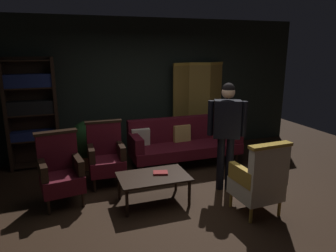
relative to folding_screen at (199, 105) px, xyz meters
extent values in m
plane|color=black|center=(-1.24, -2.27, -0.99)|extent=(10.00, 10.00, 0.00)
cube|color=black|center=(-1.24, 0.18, 0.41)|extent=(7.20, 0.10, 2.80)
cube|color=olive|center=(-0.43, -0.03, -0.04)|extent=(0.43, 0.21, 1.90)
cube|color=#B78E33|center=(-0.43, -0.03, 0.88)|extent=(0.44, 0.22, 0.06)
cube|color=olive|center=(0.00, -0.01, -0.04)|extent=(0.45, 0.16, 1.90)
cube|color=#B78E33|center=(0.00, -0.01, 0.88)|extent=(0.45, 0.17, 0.06)
cube|color=olive|center=(0.42, 0.04, -0.04)|extent=(0.42, 0.25, 1.90)
cube|color=#B78E33|center=(0.42, 0.04, 0.88)|extent=(0.42, 0.25, 0.06)
cube|color=black|center=(-3.81, -0.09, 0.04)|extent=(0.06, 0.32, 2.05)
cube|color=black|center=(-2.97, -0.09, 0.04)|extent=(0.06, 0.32, 2.05)
cube|color=black|center=(-3.39, 0.06, 0.04)|extent=(0.90, 0.02, 2.05)
cube|color=black|center=(-3.39, -0.09, -0.93)|extent=(0.86, 0.30, 0.02)
cube|color=black|center=(-3.39, -0.09, -0.44)|extent=(0.86, 0.30, 0.02)
cube|color=navy|center=(-3.39, -0.11, -0.35)|extent=(0.78, 0.22, 0.16)
cube|color=black|center=(-3.39, -0.09, 0.04)|extent=(0.86, 0.30, 0.02)
cube|color=black|center=(-3.39, -0.11, 0.17)|extent=(0.78, 0.22, 0.24)
cube|color=black|center=(-3.39, -0.09, 0.52)|extent=(0.86, 0.30, 0.02)
cube|color=navy|center=(-3.39, -0.11, 0.65)|extent=(0.78, 0.22, 0.24)
cube|color=black|center=(-3.39, -0.09, 1.00)|extent=(0.86, 0.30, 0.02)
cylinder|color=black|center=(-1.64, -1.22, -0.88)|extent=(0.07, 0.07, 0.22)
cylinder|color=black|center=(0.26, -1.22, -0.88)|extent=(0.07, 0.07, 0.22)
cylinder|color=black|center=(-1.64, -0.62, -0.88)|extent=(0.07, 0.07, 0.22)
cylinder|color=black|center=(0.26, -0.62, -0.88)|extent=(0.07, 0.07, 0.22)
cube|color=#4C0F19|center=(-0.69, -0.92, -0.67)|extent=(2.10, 0.76, 0.20)
cube|color=#4C0F19|center=(-0.69, -0.61, -0.34)|extent=(2.10, 0.18, 0.46)
cube|color=#4C0F19|center=(-1.67, -0.92, -0.44)|extent=(0.16, 0.68, 0.26)
cube|color=#4C0F19|center=(0.29, -0.92, -0.44)|extent=(0.16, 0.68, 0.26)
cube|color=beige|center=(-1.52, -0.72, -0.42)|extent=(0.35, 0.16, 0.35)
cube|color=tan|center=(-0.69, -0.72, -0.42)|extent=(0.35, 0.15, 0.34)
cube|color=maroon|center=(0.14, -0.72, -0.42)|extent=(0.34, 0.12, 0.34)
cylinder|color=black|center=(-2.16, -2.45, -0.79)|extent=(0.04, 0.04, 0.39)
cylinder|color=black|center=(-1.26, -2.45, -0.79)|extent=(0.04, 0.04, 0.39)
cylinder|color=black|center=(-2.16, -1.91, -0.79)|extent=(0.04, 0.04, 0.39)
cylinder|color=black|center=(-1.26, -1.91, -0.79)|extent=(0.04, 0.04, 0.39)
cube|color=black|center=(-1.71, -2.18, -0.58)|extent=(1.00, 0.64, 0.03)
cylinder|color=#B78E33|center=(-0.24, -2.64, -0.88)|extent=(0.04, 0.04, 0.22)
cylinder|color=#B78E33|center=(-0.70, -2.66, -0.88)|extent=(0.04, 0.04, 0.22)
cylinder|color=#B78E33|center=(-0.22, -3.10, -0.88)|extent=(0.04, 0.04, 0.22)
cylinder|color=#B78E33|center=(-0.68, -3.12, -0.88)|extent=(0.04, 0.04, 0.22)
cube|color=beige|center=(-0.46, -2.88, -0.65)|extent=(0.59, 0.59, 0.24)
cube|color=beige|center=(-0.45, -3.11, -0.26)|extent=(0.57, 0.15, 0.54)
cube|color=#B78E33|center=(-0.45, -3.11, 0.03)|extent=(0.61, 0.16, 0.04)
cube|color=#B78E33|center=(-0.22, -2.87, -0.42)|extent=(0.11, 0.50, 0.22)
cube|color=#B78E33|center=(-0.70, -2.89, -0.42)|extent=(0.11, 0.50, 0.22)
cylinder|color=black|center=(-2.48, -1.55, -0.88)|extent=(0.04, 0.04, 0.22)
cylinder|color=black|center=(-2.02, -1.56, -0.88)|extent=(0.04, 0.04, 0.22)
cylinder|color=black|center=(-2.47, -1.09, -0.88)|extent=(0.04, 0.04, 0.22)
cylinder|color=black|center=(-2.01, -1.10, -0.88)|extent=(0.04, 0.04, 0.22)
cube|color=#4C0F19|center=(-2.25, -1.32, -0.65)|extent=(0.57, 0.57, 0.24)
cube|color=#4C0F19|center=(-2.24, -1.09, -0.26)|extent=(0.56, 0.13, 0.54)
cube|color=black|center=(-2.24, -1.09, 0.03)|extent=(0.60, 0.15, 0.04)
cube|color=black|center=(-2.49, -1.32, -0.42)|extent=(0.10, 0.50, 0.22)
cube|color=black|center=(-2.01, -1.33, -0.42)|extent=(0.10, 0.50, 0.22)
cylinder|color=black|center=(-3.15, -2.04, -0.88)|extent=(0.04, 0.04, 0.22)
cylinder|color=black|center=(-2.69, -1.97, -0.88)|extent=(0.04, 0.04, 0.22)
cylinder|color=black|center=(-3.21, -1.58, -0.88)|extent=(0.04, 0.04, 0.22)
cylinder|color=black|center=(-2.76, -1.52, -0.88)|extent=(0.04, 0.04, 0.22)
cube|color=#4C0F19|center=(-2.95, -1.78, -0.65)|extent=(0.63, 0.63, 0.24)
cube|color=#4C0F19|center=(-2.99, -1.55, -0.26)|extent=(0.57, 0.20, 0.54)
cube|color=black|center=(-2.99, -1.55, 0.03)|extent=(0.61, 0.22, 0.04)
cube|color=black|center=(-3.19, -1.81, -0.42)|extent=(0.16, 0.51, 0.22)
cube|color=black|center=(-2.72, -1.74, -0.42)|extent=(0.16, 0.51, 0.22)
cylinder|color=black|center=(-0.45, -2.15, -0.56)|extent=(0.12, 0.12, 0.86)
cylinder|color=black|center=(-0.57, -2.09, -0.56)|extent=(0.12, 0.12, 0.86)
cube|color=maroon|center=(-0.51, -2.12, -0.09)|extent=(0.36, 0.28, 0.09)
cube|color=black|center=(-0.51, -2.12, 0.16)|extent=(0.45, 0.36, 0.58)
cube|color=white|center=(-0.46, -2.02, 0.19)|extent=(0.13, 0.07, 0.41)
cube|color=maroon|center=(-0.46, -2.01, 0.42)|extent=(0.09, 0.06, 0.04)
cylinder|color=black|center=(-0.28, -2.23, 0.17)|extent=(0.09, 0.09, 0.54)
cylinder|color=black|center=(-0.73, -2.01, 0.17)|extent=(0.09, 0.09, 0.54)
sphere|color=tan|center=(-0.51, -2.12, 0.57)|extent=(0.20, 0.20, 0.20)
sphere|color=black|center=(-0.51, -2.12, 0.62)|extent=(0.18, 0.18, 0.18)
cylinder|color=brown|center=(-2.48, -0.48, -0.85)|extent=(0.28, 0.28, 0.28)
ellipsoid|color=#193D19|center=(-2.48, -0.48, -0.43)|extent=(0.61, 0.61, 0.70)
cube|color=maroon|center=(-1.59, -2.14, -0.55)|extent=(0.24, 0.20, 0.03)
camera|label=1|loc=(-2.90, -6.19, 1.22)|focal=33.42mm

